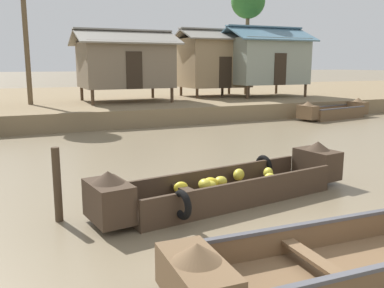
% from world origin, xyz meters
% --- Properties ---
extents(ground_plane, '(300.00, 300.00, 0.00)m').
position_xyz_m(ground_plane, '(0.00, 10.00, 0.00)').
color(ground_plane, '#7A6B51').
extents(riverbank_strip, '(160.00, 20.00, 0.78)m').
position_xyz_m(riverbank_strip, '(0.00, 23.92, 0.39)').
color(riverbank_strip, '#7F6B4C').
rests_on(riverbank_strip, ground).
extents(banana_boat, '(5.81, 2.31, 0.97)m').
position_xyz_m(banana_boat, '(0.18, 3.77, 0.33)').
color(banana_boat, '#3D2D21').
rests_on(banana_boat, ground).
extents(viewer_boat, '(5.89, 1.62, 0.82)m').
position_xyz_m(viewer_boat, '(0.60, 0.40, 0.26)').
color(viewer_boat, brown).
rests_on(viewer_boat, ground).
extents(fishing_skiff_distant, '(4.56, 1.73, 0.97)m').
position_xyz_m(fishing_skiff_distant, '(11.35, 13.11, 0.35)').
color(fishing_skiff_distant, brown).
rests_on(fishing_skiff_distant, ground).
extents(stilt_house_mid_left, '(5.15, 4.01, 3.72)m').
position_xyz_m(stilt_house_mid_left, '(1.93, 18.35, 2.75)').
color(stilt_house_mid_left, '#4C3826').
rests_on(stilt_house_mid_left, riverbank_strip).
extents(stilt_house_mid_right, '(4.51, 3.34, 4.05)m').
position_xyz_m(stilt_house_mid_right, '(7.88, 19.77, 2.86)').
color(stilt_house_mid_right, '#4C3826').
rests_on(stilt_house_mid_right, riverbank_strip).
extents(stilt_house_right, '(5.15, 3.90, 4.18)m').
position_xyz_m(stilt_house_right, '(10.60, 18.52, 2.95)').
color(stilt_house_right, '#4C3826').
rests_on(stilt_house_right, riverbank_strip).
extents(palm_tree_near, '(2.14, 2.14, 6.90)m').
position_xyz_m(palm_tree_near, '(10.50, 20.36, 6.52)').
color(palm_tree_near, brown).
rests_on(palm_tree_near, riverbank_strip).
extents(mooring_post, '(0.14, 0.14, 1.33)m').
position_xyz_m(mooring_post, '(-3.11, 3.99, 0.66)').
color(mooring_post, '#423323').
rests_on(mooring_post, ground).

